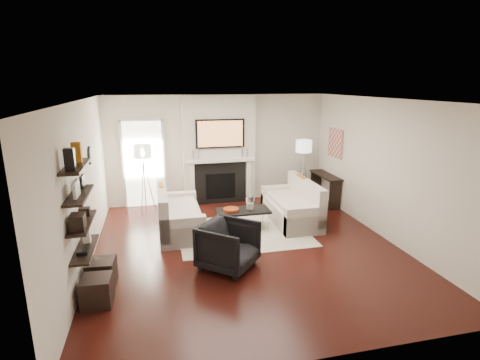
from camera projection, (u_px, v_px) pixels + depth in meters
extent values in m
plane|color=#330F0B|center=(247.00, 248.00, 6.97)|extent=(6.00, 6.00, 0.00)
plane|color=white|center=(248.00, 100.00, 6.29)|extent=(6.00, 6.00, 0.00)
plane|color=silver|center=(218.00, 149.00, 9.46)|extent=(5.50, 0.00, 5.50)
plane|color=silver|center=(321.00, 248.00, 3.80)|extent=(5.50, 0.00, 5.50)
plane|color=silver|center=(82.00, 187.00, 6.02)|extent=(0.00, 6.00, 6.00)
plane|color=silver|center=(385.00, 169.00, 7.24)|extent=(0.00, 6.00, 6.00)
cube|color=silver|center=(219.00, 150.00, 9.34)|extent=(1.80, 0.25, 2.70)
cube|color=black|center=(221.00, 183.00, 9.42)|extent=(1.30, 0.02, 1.04)
cube|color=black|center=(221.00, 186.00, 9.43)|extent=(0.75, 0.02, 0.65)
cube|color=white|center=(192.00, 184.00, 9.23)|extent=(0.12, 0.08, 1.10)
cube|color=white|center=(249.00, 181.00, 9.54)|extent=(0.12, 0.08, 1.10)
cube|color=white|center=(221.00, 160.00, 9.22)|extent=(1.70, 0.18, 0.07)
cube|color=black|center=(220.00, 134.00, 9.08)|extent=(1.20, 0.06, 0.70)
cube|color=#BF723F|center=(220.00, 134.00, 9.05)|extent=(1.10, 0.00, 0.62)
cylinder|color=silver|center=(198.00, 154.00, 9.06)|extent=(0.04, 0.04, 0.30)
cylinder|color=silver|center=(193.00, 155.00, 9.04)|extent=(0.04, 0.04, 0.24)
cylinder|color=silver|center=(242.00, 152.00, 9.31)|extent=(0.04, 0.04, 0.30)
cylinder|color=silver|center=(247.00, 153.00, 9.34)|extent=(0.04, 0.04, 0.24)
cube|color=white|center=(144.00, 164.00, 9.10)|extent=(0.90, 0.02, 2.10)
cube|color=white|center=(123.00, 166.00, 8.98)|extent=(0.06, 0.06, 2.16)
cube|color=white|center=(164.00, 164.00, 9.19)|extent=(0.06, 0.06, 2.16)
cube|color=white|center=(141.00, 120.00, 8.81)|extent=(1.02, 0.06, 0.06)
cube|color=beige|center=(243.00, 233.00, 7.65)|extent=(2.60, 2.00, 0.01)
cube|color=beige|center=(180.00, 222.00, 7.69)|extent=(0.85, 1.80, 0.42)
cube|color=beige|center=(163.00, 208.00, 7.54)|extent=(0.18, 1.80, 0.80)
cube|color=beige|center=(183.00, 232.00, 6.90)|extent=(0.85, 0.18, 0.60)
cube|color=beige|center=(177.00, 205.00, 8.43)|extent=(0.85, 0.18, 0.60)
cube|color=beige|center=(182.00, 209.00, 7.64)|extent=(0.63, 1.44, 0.10)
cube|color=#995C12|center=(162.00, 194.00, 7.77)|extent=(0.10, 0.42, 0.42)
cube|color=black|center=(163.00, 204.00, 7.21)|extent=(0.10, 0.40, 0.40)
cube|color=beige|center=(291.00, 212.00, 8.24)|extent=(0.85, 1.80, 0.42)
cube|color=beige|center=(305.00, 198.00, 8.24)|extent=(0.18, 1.80, 0.80)
cube|color=beige|center=(305.00, 221.00, 7.46)|extent=(0.85, 0.18, 0.60)
cube|color=beige|center=(279.00, 198.00, 8.98)|extent=(0.85, 0.18, 0.60)
cube|color=beige|center=(289.00, 201.00, 8.17)|extent=(0.63, 1.44, 0.10)
cube|color=#995C12|center=(301.00, 185.00, 8.47)|extent=(0.10, 0.42, 0.42)
cube|color=black|center=(311.00, 193.00, 7.91)|extent=(0.10, 0.40, 0.40)
cube|color=black|center=(243.00, 211.00, 7.76)|extent=(1.10, 0.55, 0.04)
cylinder|color=silver|center=(221.00, 226.00, 7.50)|extent=(0.02, 0.02, 0.38)
cylinder|color=silver|center=(269.00, 222.00, 7.72)|extent=(0.02, 0.02, 0.38)
cylinder|color=silver|center=(218.00, 219.00, 7.91)|extent=(0.02, 0.02, 0.38)
cylinder|color=silver|center=(263.00, 215.00, 8.13)|extent=(0.02, 0.02, 0.38)
cylinder|color=white|center=(250.00, 203.00, 7.75)|extent=(0.17, 0.17, 0.30)
cylinder|color=white|center=(250.00, 206.00, 7.77)|extent=(0.09, 0.09, 0.14)
cylinder|color=#B5481E|center=(231.00, 210.00, 7.69)|extent=(0.33, 0.33, 0.05)
imported|color=black|center=(228.00, 243.00, 6.13)|extent=(1.12, 1.13, 0.85)
cylinder|color=silver|center=(145.00, 187.00, 8.82)|extent=(0.02, 0.02, 1.20)
cylinder|color=white|center=(142.00, 151.00, 8.60)|extent=(0.40, 0.40, 0.30)
cylinder|color=silver|center=(150.00, 186.00, 8.84)|extent=(0.25, 0.02, 1.23)
cylinder|color=silver|center=(143.00, 186.00, 8.90)|extent=(0.14, 0.22, 1.23)
cylinder|color=silver|center=(142.00, 188.00, 8.72)|extent=(0.14, 0.22, 1.23)
cylinder|color=silver|center=(302.00, 179.00, 9.51)|extent=(0.02, 0.02, 1.20)
cylinder|color=white|center=(304.00, 146.00, 9.30)|extent=(0.40, 0.40, 0.30)
cylinder|color=silver|center=(306.00, 179.00, 9.53)|extent=(0.25, 0.02, 1.23)
cylinder|color=silver|center=(299.00, 178.00, 9.59)|extent=(0.14, 0.22, 1.23)
cylinder|color=silver|center=(302.00, 180.00, 9.41)|extent=(0.14, 0.22, 1.23)
cube|color=black|center=(326.00, 175.00, 9.37)|extent=(0.35, 1.20, 0.04)
cube|color=black|center=(335.00, 196.00, 8.94)|extent=(0.30, 0.04, 0.71)
cube|color=black|center=(316.00, 184.00, 9.98)|extent=(0.30, 0.04, 0.71)
cube|color=#B86E5C|center=(335.00, 143.00, 9.11)|extent=(0.03, 0.70, 0.70)
cube|color=black|center=(85.00, 249.00, 5.27)|extent=(0.25, 1.00, 0.03)
cube|color=black|center=(82.00, 223.00, 5.17)|extent=(0.25, 1.00, 0.04)
cube|color=black|center=(79.00, 195.00, 5.07)|extent=(0.25, 1.00, 0.04)
cube|color=black|center=(76.00, 166.00, 4.97)|extent=(0.25, 1.00, 0.04)
cube|color=black|center=(70.00, 159.00, 4.63)|extent=(0.12, 0.10, 0.28)
cube|color=#995C12|center=(77.00, 153.00, 5.08)|extent=(0.12, 0.10, 0.28)
cube|color=white|center=(76.00, 189.00, 4.92)|extent=(0.04, 0.30, 0.22)
cube|color=black|center=(82.00, 181.00, 5.35)|extent=(0.04, 0.22, 0.18)
cube|color=black|center=(78.00, 222.00, 4.88)|extent=(0.18, 0.25, 0.20)
cube|color=black|center=(85.00, 212.00, 5.39)|extent=(0.15, 0.12, 0.12)
cube|color=black|center=(83.00, 251.00, 5.12)|extent=(0.14, 0.20, 0.05)
cube|color=white|center=(87.00, 237.00, 5.44)|extent=(0.10, 0.10, 0.18)
cylinder|color=black|center=(90.00, 155.00, 6.79)|extent=(0.04, 0.34, 0.34)
cylinder|color=white|center=(91.00, 155.00, 6.79)|extent=(0.01, 0.29, 0.29)
cube|color=black|center=(102.00, 273.00, 5.64)|extent=(0.43, 0.43, 0.40)
cube|color=black|center=(97.00, 291.00, 5.15)|extent=(0.42, 0.42, 0.40)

